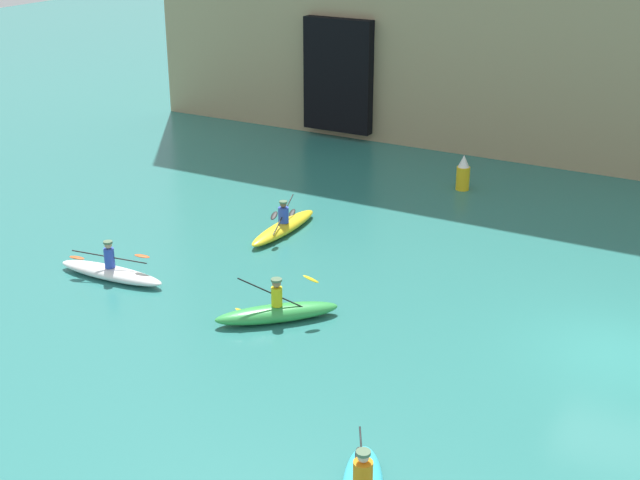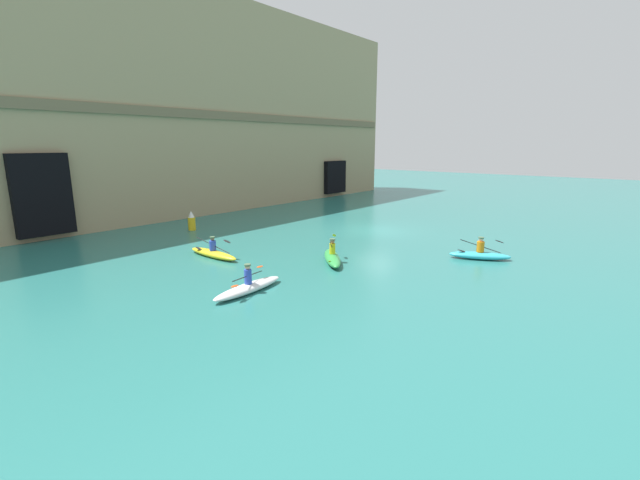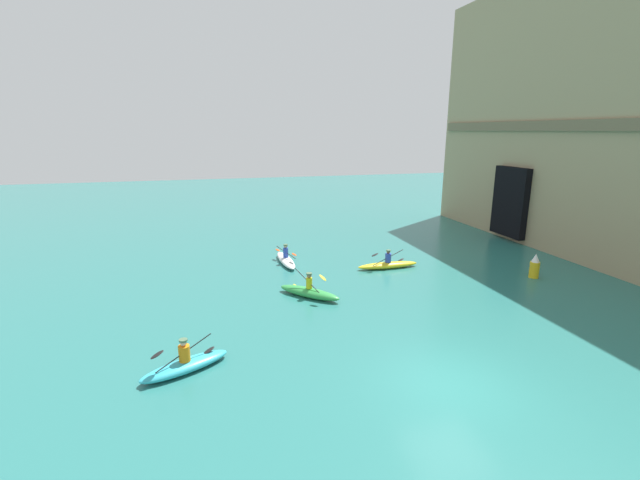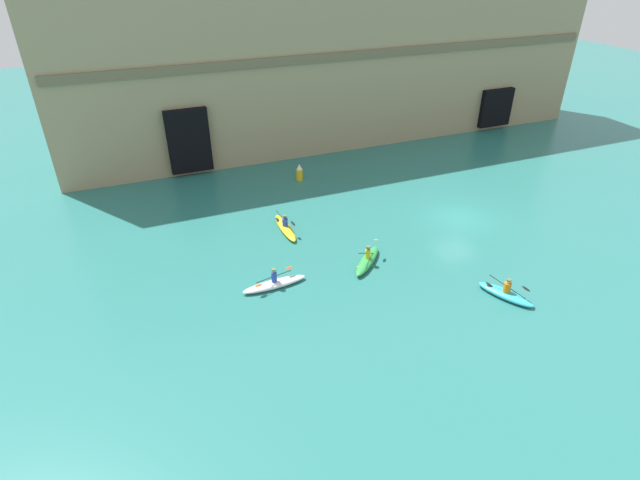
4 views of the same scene
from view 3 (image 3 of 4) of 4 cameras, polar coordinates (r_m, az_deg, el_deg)
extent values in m
plane|color=#28706B|center=(14.32, 17.01, -17.86)|extent=(120.00, 120.00, 0.00)
cube|color=black|center=(32.46, 24.15, 4.67)|extent=(3.10, 0.70, 4.75)
ellipsoid|color=white|center=(24.94, -4.58, -2.70)|extent=(3.47, 0.87, 0.35)
cylinder|color=#2D47B7|center=(24.81, -4.60, -1.69)|extent=(0.29, 0.29, 0.57)
sphere|color=tan|center=(24.70, -4.62, -0.83)|extent=(0.20, 0.20, 0.20)
cylinder|color=#4C6B4C|center=(24.68, -4.62, -0.65)|extent=(0.26, 0.26, 0.06)
cylinder|color=black|center=(24.80, -4.60, -1.63)|extent=(2.08, 0.74, 0.26)
ellipsoid|color=#D84C19|center=(23.96, -3.47, -1.93)|extent=(0.48, 0.31, 0.09)
ellipsoid|color=#D84C19|center=(25.65, -5.66, -1.34)|extent=(0.48, 0.31, 0.09)
ellipsoid|color=yellow|center=(24.26, 9.03, -3.33)|extent=(0.68, 3.52, 0.35)
cylinder|color=#2D47B7|center=(24.14, 9.07, -2.37)|extent=(0.33, 0.33, 0.50)
sphere|color=brown|center=(24.04, 9.11, -1.57)|extent=(0.20, 0.20, 0.20)
cylinder|color=#4C6B4C|center=(24.02, 9.11, -1.39)|extent=(0.25, 0.25, 0.06)
cylinder|color=black|center=(24.13, 9.08, -2.32)|extent=(0.51, 2.00, 0.67)
ellipsoid|color=black|center=(24.75, 10.72, -2.64)|extent=(0.28, 0.46, 0.18)
ellipsoid|color=black|center=(23.53, 7.35, -1.97)|extent=(0.28, 0.46, 0.18)
ellipsoid|color=green|center=(19.92, -1.45, -7.03)|extent=(2.76, 2.71, 0.43)
cylinder|color=gold|center=(19.76, -1.46, -5.76)|extent=(0.28, 0.28, 0.51)
sphere|color=#9E704C|center=(19.63, -1.46, -4.76)|extent=(0.22, 0.22, 0.22)
cylinder|color=#4C6B4C|center=(19.60, -1.47, -4.51)|extent=(0.28, 0.28, 0.06)
cylinder|color=black|center=(19.75, -1.46, -5.69)|extent=(1.68, 1.04, 1.03)
ellipsoid|color=yellow|center=(19.03, 0.37, -5.06)|extent=(0.45, 0.37, 0.25)
ellipsoid|color=yellow|center=(20.48, -3.16, -6.28)|extent=(0.45, 0.37, 0.25)
ellipsoid|color=#33B2C6|center=(14.91, -17.51, -15.71)|extent=(1.94, 2.96, 0.37)
cylinder|color=orange|center=(14.69, -17.64, -14.19)|extent=(0.36, 0.36, 0.52)
sphere|color=beige|center=(14.52, -17.76, -12.91)|extent=(0.21, 0.21, 0.21)
cylinder|color=#4C6B4C|center=(14.48, -17.78, -12.60)|extent=(0.27, 0.27, 0.06)
cylinder|color=black|center=(14.68, -17.65, -14.10)|extent=(1.03, 1.72, 0.65)
ellipsoid|color=black|center=(15.16, -14.61, -14.07)|extent=(0.37, 0.47, 0.18)
ellipsoid|color=black|center=(14.24, -20.90, -14.10)|extent=(0.37, 0.47, 0.18)
cylinder|color=yellow|center=(25.05, 26.66, -3.56)|extent=(0.48, 0.48, 0.85)
cone|color=white|center=(24.88, 26.83, -2.14)|extent=(0.41, 0.41, 0.44)
camera|label=1|loc=(14.96, -78.63, 14.54)|focal=50.00mm
camera|label=2|loc=(34.78, -28.29, 9.60)|focal=24.00mm
camera|label=4|loc=(34.22, -47.26, 23.71)|focal=28.00mm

